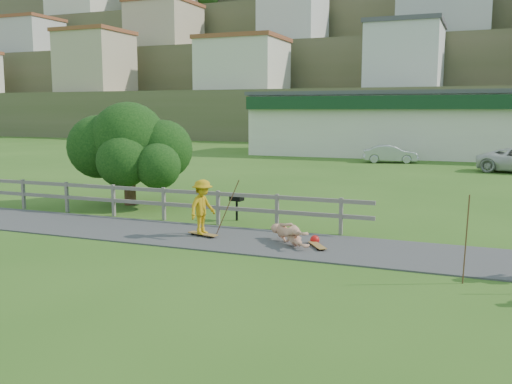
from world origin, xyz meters
TOP-DOWN VIEW (x-y plane):
  - ground at (0.00, 0.00)m, footprint 260.00×260.00m
  - path at (0.00, 1.50)m, footprint 34.00×3.00m
  - fence at (-4.62, 3.30)m, footprint 15.05×0.10m
  - strip_mall at (4.00, 34.94)m, footprint 32.50×10.75m
  - hillside at (0.00, 91.31)m, footprint 220.00×67.00m
  - skater_rider at (-1.61, 1.46)m, footprint 0.77×1.11m
  - skater_fallen at (1.04, 1.44)m, footprint 1.52×1.53m
  - car_silver at (-0.23, 27.42)m, footprint 3.91×2.12m
  - tree at (-6.86, 5.56)m, footprint 4.66×4.66m
  - bbq at (-1.72, 4.16)m, footprint 0.44×0.36m
  - longboard_rider at (-1.61, 1.46)m, footprint 1.00×0.48m
  - longboard_fallen at (1.84, 1.34)m, footprint 0.70×0.86m
  - helmet at (1.64, 1.79)m, footprint 0.26×0.26m
  - pole_rider at (-1.01, 1.86)m, footprint 0.03×0.03m
  - pole_spec_left at (5.55, -0.46)m, footprint 0.03×0.03m

SIDE VIEW (x-z plane):
  - ground at x=0.00m, z-range 0.00..0.00m
  - path at x=0.00m, z-range 0.00..0.04m
  - longboard_fallen at x=1.84m, z-range 0.00..0.10m
  - longboard_rider at x=-1.61m, z-range 0.00..0.11m
  - helmet at x=1.64m, z-range 0.00..0.26m
  - skater_fallen at x=1.04m, z-range 0.00..0.64m
  - bbq at x=-1.72m, z-range 0.00..0.88m
  - car_silver at x=-0.23m, z-range 0.00..1.22m
  - fence at x=-4.62m, z-range 0.17..1.27m
  - skater_rider at x=-1.61m, z-range 0.00..1.58m
  - pole_rider at x=-1.01m, z-range 0.00..1.83m
  - pole_spec_left at x=5.55m, z-range 0.00..1.91m
  - tree at x=-6.86m, z-range 0.00..3.30m
  - strip_mall at x=4.00m, z-range 0.03..5.13m
  - hillside at x=0.00m, z-range -9.34..38.16m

